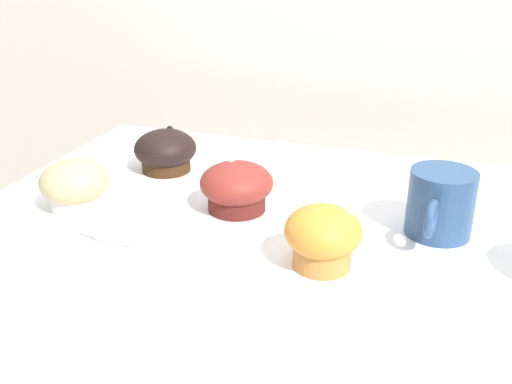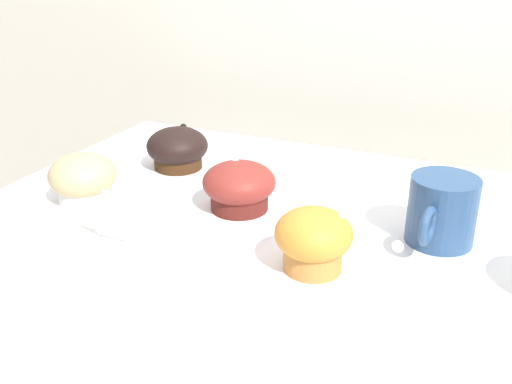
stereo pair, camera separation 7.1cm
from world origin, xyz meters
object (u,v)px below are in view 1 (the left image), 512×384
at_px(muffin_back_left, 323,236).
at_px(coffee_cup, 441,202).
at_px(muffin_front_right, 165,151).
at_px(muffin_front_center, 237,186).
at_px(muffin_front_left, 75,185).

relative_size(muffin_back_left, coffee_cup, 0.71).
distance_m(muffin_back_left, muffin_front_right, 0.40).
xyz_separation_m(muffin_front_center, muffin_front_right, (-0.17, 0.11, -0.00)).
distance_m(muffin_back_left, muffin_front_left, 0.39).
xyz_separation_m(muffin_back_left, muffin_front_left, (-0.39, 0.05, -0.00)).
relative_size(muffin_front_center, muffin_front_right, 1.02).
bearing_deg(muffin_front_right, coffee_cup, -11.69).
bearing_deg(muffin_front_center, coffee_cup, 2.31).
bearing_deg(muffin_front_right, muffin_front_left, -107.28).
distance_m(muffin_front_right, coffee_cup, 0.47).
height_order(muffin_front_center, muffin_back_left, muffin_back_left).
distance_m(muffin_front_center, muffin_front_left, 0.24).
distance_m(muffin_front_center, muffin_front_right, 0.20).
bearing_deg(coffee_cup, muffin_front_center, -177.69).
xyz_separation_m(muffin_front_left, coffee_cup, (0.52, 0.09, 0.01)).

